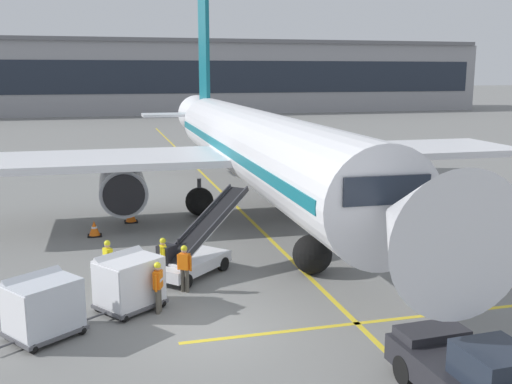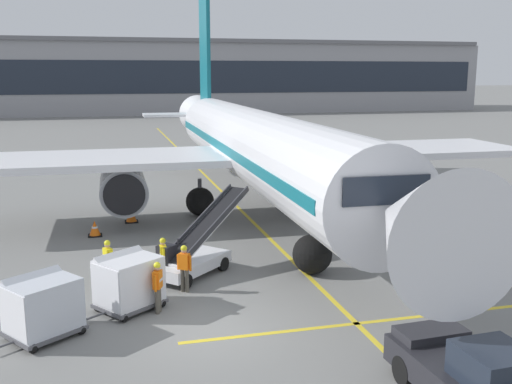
{
  "view_description": "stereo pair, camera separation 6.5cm",
  "coord_description": "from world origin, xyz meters",
  "views": [
    {
      "loc": [
        -2.81,
        -16.86,
        7.79
      ],
      "look_at": [
        2.92,
        5.15,
        3.21
      ],
      "focal_mm": 41.78,
      "sensor_mm": 36.0,
      "label": 1
    },
    {
      "loc": [
        -2.75,
        -16.88,
        7.79
      ],
      "look_at": [
        2.92,
        5.15,
        3.21
      ],
      "focal_mm": 41.78,
      "sensor_mm": 36.0,
      "label": 2
    }
  ],
  "objects": [
    {
      "name": "parked_airplane",
      "position": [
        5.08,
        14.12,
        3.84
      ],
      "size": [
        30.58,
        40.39,
        13.88
      ],
      "color": "white",
      "rests_on": "ground"
    },
    {
      "name": "belt_loader",
      "position": [
        0.44,
        5.35,
        0.87
      ],
      "size": [
        4.68,
        4.56,
        3.06
      ],
      "color": "silver",
      "rests_on": "ground"
    },
    {
      "name": "ground_plane",
      "position": [
        0.0,
        0.0,
        0.0
      ],
      "size": [
        600.0,
        600.0,
        0.0
      ],
      "primitive_type": "plane",
      "color": "slate"
    },
    {
      "name": "ground_crew_marshaller",
      "position": [
        -0.8,
        4.67,
        1.0
      ],
      "size": [
        0.26,
        0.57,
        1.74
      ],
      "color": "#514C42",
      "rests_on": "ground"
    },
    {
      "name": "ground_crew_wingwalker",
      "position": [
        -0.16,
        3.5,
        1.0
      ],
      "size": [
        0.49,
        0.41,
        1.74
      ],
      "color": "#514C42",
      "rests_on": "ground"
    },
    {
      "name": "baggage_cart_second",
      "position": [
        -4.76,
        0.84,
        1.0
      ],
      "size": [
        2.68,
        2.47,
        1.91
      ],
      "color": "#515156",
      "rests_on": "ground"
    },
    {
      "name": "pushback_tug",
      "position": [
        5.34,
        -5.77,
        0.83
      ],
      "size": [
        2.31,
        4.5,
        1.83
      ],
      "color": "#232328",
      "rests_on": "ground"
    },
    {
      "name": "apron_guidance_line_stop_bar",
      "position": [
        5.07,
        -0.63,
        0.0
      ],
      "size": [
        12.0,
        0.2,
        0.01
      ],
      "color": "yellow",
      "rests_on": "ground"
    },
    {
      "name": "baggage_cart_lead",
      "position": [
        -2.19,
        2.38,
        1.0
      ],
      "size": [
        2.68,
        2.47,
        1.91
      ],
      "color": "#515156",
      "rests_on": "ground"
    },
    {
      "name": "safety_cone_engine_keepout",
      "position": [
        -3.37,
        12.05,
        0.37
      ],
      "size": [
        0.67,
        0.67,
        0.75
      ],
      "color": "black",
      "rests_on": "ground"
    },
    {
      "name": "ground_crew_by_carts",
      "position": [
        -1.26,
        1.82,
        1.0
      ],
      "size": [
        0.37,
        0.53,
        1.74
      ],
      "color": "#514C42",
      "rests_on": "ground"
    },
    {
      "name": "apron_guidance_line_lead_in",
      "position": [
        4.72,
        13.42,
        0.0
      ],
      "size": [
        0.2,
        110.0,
        0.01
      ],
      "color": "yellow",
      "rests_on": "ground"
    },
    {
      "name": "ground_crew_by_loader",
      "position": [
        -2.8,
        4.87,
        1.0
      ],
      "size": [
        0.38,
        0.53,
        1.74
      ],
      "color": "#514C42",
      "rests_on": "ground"
    },
    {
      "name": "terminal_building",
      "position": [
        5.34,
        103.8,
        6.89
      ],
      "size": [
        135.74,
        20.24,
        13.88
      ],
      "color": "#939399",
      "rests_on": "ground"
    },
    {
      "name": "safety_cone_wingtip",
      "position": [
        -1.52,
        14.4,
        0.38
      ],
      "size": [
        0.7,
        0.7,
        0.78
      ],
      "color": "black",
      "rests_on": "ground"
    }
  ]
}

